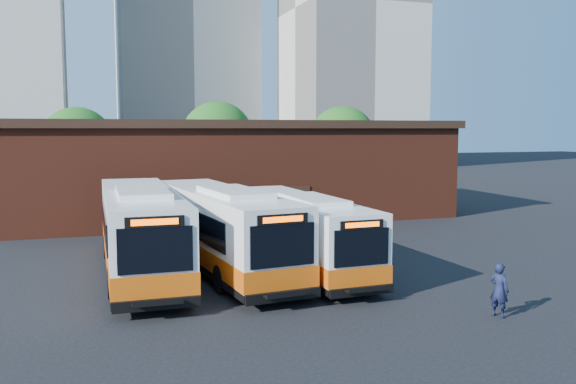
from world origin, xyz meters
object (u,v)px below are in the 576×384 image
object	(u,v)px
bus_west	(140,233)
transit_worker	(499,290)
bus_midwest	(222,232)
bus_mideast	(300,234)

from	to	relation	value
bus_west	transit_worker	xyz separation A→B (m)	(10.17, -9.43, -0.78)
bus_midwest	transit_worker	world-z (taller)	bus_midwest
bus_west	bus_mideast	world-z (taller)	bus_west
bus_mideast	transit_worker	xyz separation A→B (m)	(3.68, -8.30, -0.59)
bus_midwest	transit_worker	distance (m)	11.34
transit_worker	bus_midwest	bearing A→B (deg)	13.62
bus_west	bus_midwest	world-z (taller)	bus_west
bus_midwest	bus_mideast	distance (m)	3.28
bus_west	bus_mideast	xyz separation A→B (m)	(6.49, -1.13, -0.20)
transit_worker	bus_west	bearing A→B (deg)	23.28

